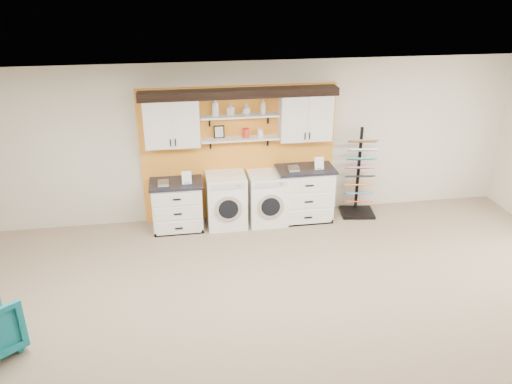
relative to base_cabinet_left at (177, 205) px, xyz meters
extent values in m
plane|color=gray|center=(1.13, -3.64, -0.44)|extent=(10.00, 10.00, 0.00)
plane|color=white|center=(1.13, -3.64, 2.36)|extent=(10.00, 10.00, 0.00)
plane|color=beige|center=(1.13, 0.36, 0.96)|extent=(10.00, 0.00, 10.00)
cube|color=orange|center=(1.13, 0.32, 0.76)|extent=(3.40, 0.07, 2.40)
cube|color=white|center=(0.00, 0.16, 1.44)|extent=(0.90, 0.34, 0.84)
cube|color=white|center=(-0.22, -0.02, 1.44)|extent=(0.42, 0.01, 0.78)
cube|color=white|center=(0.22, -0.02, 1.44)|extent=(0.42, 0.01, 0.78)
cube|color=white|center=(2.26, 0.16, 1.44)|extent=(0.90, 0.34, 0.84)
cube|color=white|center=(2.04, -0.02, 1.44)|extent=(0.42, 0.01, 0.78)
cube|color=white|center=(2.48, -0.02, 1.44)|extent=(0.42, 0.01, 0.78)
cube|color=white|center=(1.13, 0.16, 1.09)|extent=(1.32, 0.28, 0.03)
cube|color=white|center=(1.13, 0.16, 1.49)|extent=(1.32, 0.28, 0.03)
cube|color=black|center=(1.13, 0.18, 1.89)|extent=(3.30, 0.40, 0.10)
cube|color=black|center=(1.13, -0.01, 1.83)|extent=(3.30, 0.04, 0.04)
cube|color=black|center=(0.78, 0.21, 1.22)|extent=(0.18, 0.02, 0.22)
cube|color=beige|center=(0.78, 0.20, 1.22)|extent=(0.14, 0.01, 0.18)
cylinder|color=red|center=(1.23, 0.16, 1.19)|extent=(0.11, 0.11, 0.16)
cylinder|color=silver|center=(1.48, 0.16, 1.18)|extent=(0.10, 0.10, 0.14)
cube|color=white|center=(0.00, 0.01, -0.02)|extent=(0.84, 0.60, 0.84)
cube|color=black|center=(0.00, -0.26, -0.41)|extent=(0.84, 0.06, 0.06)
cube|color=black|center=(0.00, 0.01, 0.42)|extent=(0.89, 0.66, 0.04)
cube|color=white|center=(0.00, -0.30, 0.25)|extent=(0.76, 0.02, 0.23)
cube|color=white|center=(0.00, -0.30, -0.02)|extent=(0.76, 0.02, 0.23)
cube|color=white|center=(0.00, -0.30, -0.29)|extent=(0.76, 0.02, 0.23)
cube|color=white|center=(2.26, 0.01, 0.04)|extent=(0.95, 0.60, 0.95)
cube|color=black|center=(2.26, -0.26, -0.40)|extent=(0.95, 0.06, 0.07)
cube|color=black|center=(2.26, 0.01, 0.53)|extent=(1.01, 0.66, 0.04)
cube|color=white|center=(2.26, -0.30, 0.34)|extent=(0.87, 0.02, 0.26)
cube|color=white|center=(2.26, -0.30, 0.04)|extent=(0.87, 0.02, 0.26)
cube|color=white|center=(2.26, -0.30, -0.27)|extent=(0.87, 0.02, 0.26)
cube|color=white|center=(0.85, 0.01, 0.03)|extent=(0.67, 0.66, 0.94)
cube|color=silver|center=(0.85, -0.33, 0.44)|extent=(0.58, 0.02, 0.10)
cylinder|color=silver|center=(0.85, -0.33, 0.02)|extent=(0.48, 0.05, 0.48)
cylinder|color=black|center=(0.85, -0.35, 0.02)|extent=(0.34, 0.03, 0.34)
cube|color=white|center=(1.58, 0.01, 0.02)|extent=(0.66, 0.66, 0.92)
cube|color=silver|center=(1.58, -0.33, 0.41)|extent=(0.56, 0.02, 0.10)
cylinder|color=silver|center=(1.58, -0.33, 0.01)|extent=(0.46, 0.05, 0.46)
cylinder|color=black|center=(1.58, -0.35, 0.01)|extent=(0.33, 0.03, 0.33)
cube|color=black|center=(3.29, 0.01, -0.41)|extent=(0.66, 0.57, 0.06)
cube|color=black|center=(3.31, 0.18, 0.40)|extent=(0.06, 0.06, 1.57)
cube|color=#ED3B1B|center=(3.29, 0.03, -0.19)|extent=(0.53, 0.35, 0.14)
cube|color=teal|center=(3.29, 0.03, -0.02)|extent=(0.53, 0.35, 0.14)
cube|color=orange|center=(3.29, 0.03, 0.14)|extent=(0.53, 0.35, 0.14)
cube|color=black|center=(3.29, 0.03, 0.31)|extent=(0.53, 0.35, 0.14)
cube|color=pink|center=(3.29, 0.03, 0.48)|extent=(0.53, 0.35, 0.14)
cube|color=teal|center=(3.29, 0.03, 0.64)|extent=(0.53, 0.35, 0.14)
cube|color=white|center=(3.29, 0.03, 0.81)|extent=(0.53, 0.35, 0.14)
cube|color=#9D6E41|center=(3.29, 0.03, 0.98)|extent=(0.53, 0.35, 0.14)
imported|color=silver|center=(0.73, 0.16, 1.66)|extent=(0.17, 0.17, 0.31)
imported|color=silver|center=(0.98, 0.16, 1.61)|extent=(0.13, 0.13, 0.20)
imported|color=silver|center=(1.24, 0.16, 1.60)|extent=(0.18, 0.18, 0.18)
imported|color=silver|center=(1.53, 0.16, 1.64)|extent=(0.12, 0.12, 0.26)
camera|label=1|loc=(0.08, -7.91, 3.70)|focal=35.00mm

